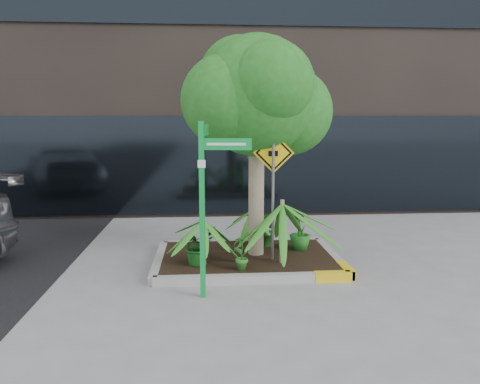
{
  "coord_description": "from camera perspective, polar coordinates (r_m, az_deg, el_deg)",
  "views": [
    {
      "loc": [
        -0.56,
        -7.96,
        2.6
      ],
      "look_at": [
        0.06,
        0.2,
        1.34
      ],
      "focal_mm": 35.0,
      "sensor_mm": 36.0,
      "label": 1
    }
  ],
  "objects": [
    {
      "name": "ground",
      "position": [
        8.39,
        -0.33,
        -9.27
      ],
      "size": [
        80.0,
        80.0,
        0.0
      ],
      "primitive_type": "plane",
      "color": "gray",
      "rests_on": "ground"
    },
    {
      "name": "planter",
      "position": [
        8.64,
        1.09,
        -8.03
      ],
      "size": [
        3.35,
        2.36,
        0.15
      ],
      "color": "#9E9E99",
      "rests_on": "ground"
    },
    {
      "name": "tree",
      "position": [
        8.41,
        2.03,
        11.6
      ],
      "size": [
        2.75,
        2.44,
        4.13
      ],
      "color": "tan",
      "rests_on": "ground"
    },
    {
      "name": "palm_front",
      "position": [
        7.99,
        5.18,
        -1.45
      ],
      "size": [
        1.24,
        1.24,
        1.38
      ],
      "color": "tan",
      "rests_on": "ground"
    },
    {
      "name": "palm_left",
      "position": [
        7.95,
        -4.45,
        -3.44
      ],
      "size": [
        0.93,
        0.93,
        1.03
      ],
      "color": "tan",
      "rests_on": "ground"
    },
    {
      "name": "palm_back",
      "position": [
        9.18,
        1.56,
        -2.27
      ],
      "size": [
        0.83,
        0.83,
        0.92
      ],
      "color": "tan",
      "rests_on": "ground"
    },
    {
      "name": "shrub_a",
      "position": [
        8.05,
        -5.2,
        -6.5
      ],
      "size": [
        0.84,
        0.84,
        0.66
      ],
      "primitive_type": "imported",
      "rotation": [
        0.0,
        0.0,
        0.8
      ],
      "color": "#175018",
      "rests_on": "planter"
    },
    {
      "name": "shrub_b",
      "position": [
        8.98,
        7.34,
        -4.76
      ],
      "size": [
        0.56,
        0.56,
        0.71
      ],
      "primitive_type": "imported",
      "rotation": [
        0.0,
        0.0,
        2.38
      ],
      "color": "#226E21",
      "rests_on": "planter"
    },
    {
      "name": "shrub_c",
      "position": [
        7.72,
        0.25,
        -7.06
      ],
      "size": [
        0.51,
        0.51,
        0.68
      ],
      "primitive_type": "imported",
      "rotation": [
        0.0,
        0.0,
        3.91
      ],
      "color": "#2D7624",
      "rests_on": "planter"
    },
    {
      "name": "shrub_d",
      "position": [
        9.12,
        3.31,
        -4.64
      ],
      "size": [
        0.47,
        0.47,
        0.67
      ],
      "primitive_type": "imported",
      "rotation": [
        0.0,
        0.0,
        5.06
      ],
      "color": "#226A1E",
      "rests_on": "planter"
    },
    {
      "name": "street_sign_post",
      "position": [
        6.76,
        -4.18,
        0.24
      ],
      "size": [
        0.76,
        0.81,
        2.59
      ],
      "rotation": [
        0.0,
        0.0,
        -0.14
      ],
      "color": "#0EA03C",
      "rests_on": "ground"
    },
    {
      "name": "cattle_sign",
      "position": [
        7.93,
        4.08,
        2.03
      ],
      "size": [
        0.69,
        0.29,
        2.24
      ],
      "rotation": [
        0.0,
        0.0,
        -0.16
      ],
      "color": "slate",
      "rests_on": "ground"
    }
  ]
}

